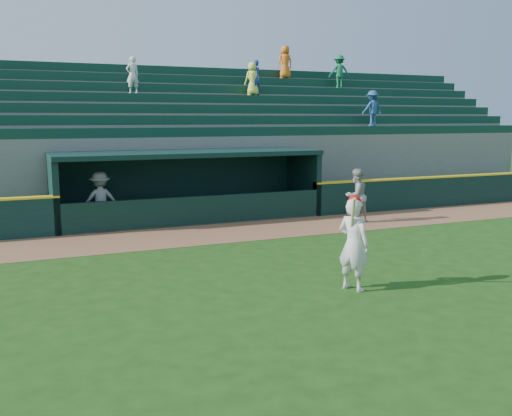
% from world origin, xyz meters
% --- Properties ---
extents(ground, '(120.00, 120.00, 0.00)m').
position_xyz_m(ground, '(0.00, 0.00, 0.00)').
color(ground, '#1C4110').
rests_on(ground, ground).
extents(warning_track, '(40.00, 3.00, 0.01)m').
position_xyz_m(warning_track, '(0.00, 4.90, 0.01)').
color(warning_track, brown).
rests_on(warning_track, ground).
extents(field_wall_right, '(15.50, 0.30, 1.20)m').
position_xyz_m(field_wall_right, '(12.25, 6.55, 0.60)').
color(field_wall_right, black).
rests_on(field_wall_right, ground).
extents(wall_stripe_right, '(15.50, 0.32, 0.06)m').
position_xyz_m(wall_stripe_right, '(12.25, 6.55, 1.23)').
color(wall_stripe_right, yellow).
rests_on(wall_stripe_right, field_wall_right).
extents(dugout_player_front, '(1.06, 0.91, 1.89)m').
position_xyz_m(dugout_player_front, '(5.18, 4.83, 0.95)').
color(dugout_player_front, '#979793').
rests_on(dugout_player_front, ground).
extents(dugout_player_inside, '(1.22, 0.72, 1.87)m').
position_xyz_m(dugout_player_inside, '(-3.16, 7.36, 0.93)').
color(dugout_player_inside, '#9FA09A').
rests_on(dugout_player_inside, ground).
extents(dugout, '(9.40, 2.80, 2.46)m').
position_xyz_m(dugout, '(0.00, 8.00, 1.36)').
color(dugout, slate).
rests_on(dugout, ground).
extents(stands, '(34.50, 6.33, 7.59)m').
position_xyz_m(stands, '(-0.03, 12.57, 2.40)').
color(stands, slate).
rests_on(stands, ground).
extents(batter_at_plate, '(0.74, 0.88, 2.06)m').
position_xyz_m(batter_at_plate, '(0.73, -1.91, 1.02)').
color(batter_at_plate, silver).
rests_on(batter_at_plate, ground).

